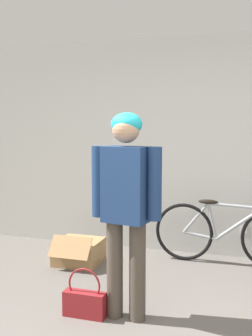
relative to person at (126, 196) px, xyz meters
The scene contains 5 objects.
wall_back 1.90m from the person, 79.91° to the left, with size 8.00×0.07×2.60m.
person is the anchor object (origin of this frame).
bicycle 1.78m from the person, 64.85° to the left, with size 1.62×0.46×0.74m.
handbag 0.93m from the person, 165.86° to the right, with size 0.35×0.10×0.41m.
cardboard_box 1.64m from the person, 129.59° to the left, with size 0.49×0.55×0.35m.
Camera 1 is at (0.56, -1.87, 1.53)m, focal length 42.00 mm.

